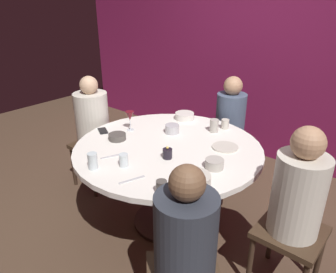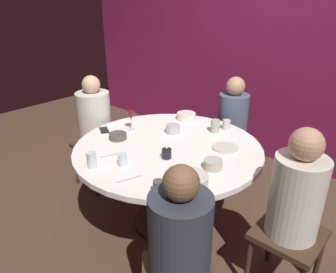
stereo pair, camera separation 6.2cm
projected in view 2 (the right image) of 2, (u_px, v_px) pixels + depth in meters
The scene contains 23 objects.
ground_plane at pixel (168, 221), 2.82m from camera, with size 8.00×8.00×0.00m, color #4C3828.
back_wall at pixel (275, 49), 3.52m from camera, with size 6.00×0.10×2.60m, color maroon.
dining_table at pixel (168, 160), 2.57m from camera, with size 1.49×1.49×0.75m.
seated_diner_left at pixel (95, 120), 3.12m from camera, with size 0.40×0.40×1.16m.
seated_diner_back at pixel (233, 119), 3.21m from camera, with size 0.40×0.40×1.13m.
seated_diner_right at pixel (296, 198), 1.90m from camera, with size 0.40×0.40×1.18m.
seated_diner_front_right at pixel (180, 242), 1.59m from camera, with size 0.57×0.57×1.14m.
candle_holder at pixel (167, 153), 2.31m from camera, with size 0.07×0.07×0.09m.
wine_glass at pixel (131, 116), 2.77m from camera, with size 0.08×0.08×0.18m.
dinner_plate at pixel (225, 148), 2.47m from camera, with size 0.21×0.21×0.01m, color beige.
cell_phone at pixel (104, 130), 2.80m from camera, with size 0.07×0.14×0.01m, color black.
bowl_serving_large at pixel (173, 129), 2.74m from camera, with size 0.12×0.12×0.07m, color #B7B7BC.
bowl_salad_center at pixel (191, 180), 1.98m from camera, with size 0.22×0.22×0.07m, color beige.
bowl_small_white at pixel (118, 136), 2.63m from camera, with size 0.14×0.14×0.05m, color #4C4742.
bowl_sauce_side at pixel (186, 116), 3.04m from camera, with size 0.18×0.18×0.06m, color silver.
bowl_rice_portion at pixel (213, 164), 2.17m from camera, with size 0.13×0.13×0.07m, color #B2ADA3.
cup_near_candle at pixel (215, 126), 2.75m from camera, with size 0.08×0.08×0.11m, color #B2ADA3.
cup_by_left_diner at pixel (123, 160), 2.21m from camera, with size 0.06×0.06×0.09m, color silver.
cup_by_right_diner at pixel (159, 187), 1.89m from camera, with size 0.07×0.07×0.09m, color #4C4742.
cup_center_front at pixel (92, 160), 2.18m from camera, with size 0.07×0.07×0.12m, color silver.
cup_far_edge at pixel (226, 125), 2.82m from camera, with size 0.07×0.07×0.09m, color beige.
fork_near_plate at pixel (130, 179), 2.05m from camera, with size 0.02×0.18×0.01m, color #B7B7BC.
knife_near_plate at pixel (112, 155), 2.36m from camera, with size 0.02×0.18×0.01m, color #B7B7BC.
Camera 2 is at (1.51, -1.70, 1.84)m, focal length 33.86 mm.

